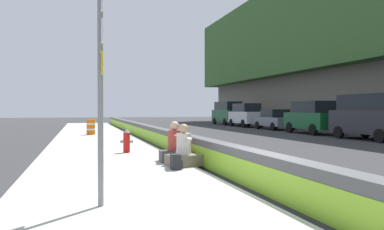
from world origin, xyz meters
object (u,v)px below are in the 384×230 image
at_px(route_sign_post, 101,76).
at_px(seated_person_foreground, 184,153).
at_px(parked_car_far, 246,115).
at_px(parked_car_farther, 228,113).
at_px(parked_car_fourth, 313,117).
at_px(backpack, 176,162).
at_px(construction_barrel, 91,127).
at_px(fire_hydrant, 127,140).
at_px(parked_car_third, 373,116).
at_px(parked_car_midline, 275,119).
at_px(seated_person_middle, 175,149).

xyz_separation_m(route_sign_post, seated_person_foreground, (4.07, -2.44, -1.73)).
xyz_separation_m(parked_car_far, parked_car_farther, (5.55, -0.20, 0.17)).
bearing_deg(parked_car_fourth, backpack, 137.06).
height_order(backpack, construction_barrel, construction_barrel).
relative_size(fire_hydrant, parked_car_third, 0.17).
height_order(fire_hydrant, parked_car_midline, parked_car_midline).
distance_m(route_sign_post, construction_barrel, 18.84).
bearing_deg(parked_car_fourth, parked_car_third, 179.96).
xyz_separation_m(seated_person_foreground, backpack, (-0.60, 0.36, -0.17)).
relative_size(route_sign_post, backpack, 9.00).
xyz_separation_m(construction_barrel, parked_car_fourth, (-1.12, -14.95, 0.56)).
bearing_deg(seated_person_middle, parked_car_farther, -23.78).
xyz_separation_m(seated_person_foreground, parked_car_fourth, (13.58, -12.83, 0.68)).
distance_m(route_sign_post, seated_person_foreground, 5.05).
bearing_deg(route_sign_post, backpack, -30.93).
relative_size(route_sign_post, construction_barrel, 3.79).
xyz_separation_m(backpack, parked_car_fourth, (14.18, -13.19, 0.85)).
relative_size(backpack, parked_car_far, 0.08).
xyz_separation_m(fire_hydrant, parked_car_fourth, (9.75, -13.97, 0.60)).
height_order(backpack, parked_car_fourth, parked_car_fourth).
bearing_deg(parked_car_third, parked_car_farther, -0.61).
bearing_deg(parked_car_fourth, construction_barrel, 85.70).
distance_m(fire_hydrant, parked_car_far, 25.52).
height_order(backpack, parked_car_farther, parked_car_farther).
bearing_deg(backpack, parked_car_midline, -33.56).
relative_size(construction_barrel, parked_car_far, 0.20).
height_order(seated_person_middle, parked_car_far, parked_car_far).
distance_m(construction_barrel, parked_car_midline, 15.91).
xyz_separation_m(construction_barrel, parked_car_third, (-6.97, -14.94, 0.73)).
relative_size(fire_hydrant, parked_car_fourth, 0.18).
height_order(parked_car_midline, parked_car_far, parked_car_far).
distance_m(backpack, parked_car_far, 28.96).
height_order(fire_hydrant, construction_barrel, construction_barrel).
bearing_deg(parked_car_far, fire_hydrant, 146.70).
xyz_separation_m(route_sign_post, parked_car_midline, (23.65, -15.47, -1.37)).
relative_size(seated_person_middle, backpack, 3.01).
xyz_separation_m(route_sign_post, backpack, (3.47, -2.08, -1.90)).
relative_size(backpack, parked_car_fourth, 0.08).
bearing_deg(seated_person_middle, parked_car_far, -28.07).
xyz_separation_m(route_sign_post, parked_car_fourth, (17.64, -15.27, -1.05)).
distance_m(construction_barrel, parked_car_far, 18.27).
relative_size(route_sign_post, seated_person_foreground, 3.10).
height_order(seated_person_middle, parked_car_farther, parked_car_farther).
relative_size(route_sign_post, parked_car_far, 0.75).
bearing_deg(backpack, parked_car_fourth, -42.94).
relative_size(fire_hydrant, parked_car_midline, 0.20).
bearing_deg(fire_hydrant, parked_car_third, -74.37).
bearing_deg(parked_car_fourth, parked_car_midline, -1.88).
xyz_separation_m(seated_person_foreground, construction_barrel, (14.70, 2.12, 0.12)).
distance_m(fire_hydrant, construction_barrel, 10.92).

